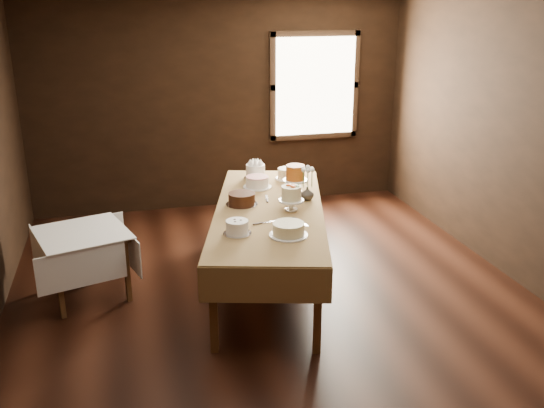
% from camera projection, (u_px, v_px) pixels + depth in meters
% --- Properties ---
extents(floor, '(5.00, 6.00, 0.01)m').
position_uv_depth(floor, '(277.00, 306.00, 5.66)').
color(floor, black).
rests_on(floor, ground).
extents(wall_back, '(5.00, 0.02, 2.80)m').
position_uv_depth(wall_back, '(220.00, 104.00, 7.95)').
color(wall_back, black).
rests_on(wall_back, ground).
extents(wall_front, '(5.00, 0.02, 2.80)m').
position_uv_depth(wall_front, '(464.00, 350.00, 2.46)').
color(wall_front, black).
rests_on(wall_front, ground).
extents(wall_right, '(0.02, 6.00, 2.80)m').
position_uv_depth(wall_right, '(528.00, 146.00, 5.78)').
color(wall_right, black).
rests_on(wall_right, ground).
extents(window, '(1.10, 0.05, 1.30)m').
position_uv_depth(window, '(315.00, 86.00, 8.13)').
color(window, '#FFEABF').
rests_on(window, wall_back).
extents(display_table, '(1.68, 2.81, 0.82)m').
position_uv_depth(display_table, '(269.00, 214.00, 5.84)').
color(display_table, '#4B311C').
rests_on(display_table, ground).
extents(side_table, '(0.99, 0.99, 0.67)m').
position_uv_depth(side_table, '(83.00, 239.00, 5.66)').
color(side_table, '#4B311C').
rests_on(side_table, ground).
extents(cake_meringue, '(0.28, 0.28, 0.16)m').
position_uv_depth(cake_meringue, '(255.00, 172.00, 6.74)').
color(cake_meringue, silver).
rests_on(cake_meringue, display_table).
extents(cake_speckled, '(0.27, 0.27, 0.12)m').
position_uv_depth(cake_speckled, '(287.00, 174.00, 6.73)').
color(cake_speckled, white).
rests_on(cake_speckled, display_table).
extents(cake_lattice, '(0.31, 0.31, 0.11)m').
position_uv_depth(cake_lattice, '(257.00, 183.00, 6.43)').
color(cake_lattice, white).
rests_on(cake_lattice, display_table).
extents(cake_caramel, '(0.26, 0.26, 0.30)m').
position_uv_depth(cake_caramel, '(295.00, 180.00, 6.27)').
color(cake_caramel, white).
rests_on(cake_caramel, display_table).
extents(cake_chocolate, '(0.32, 0.32, 0.12)m').
position_uv_depth(cake_chocolate, '(242.00, 199.00, 5.89)').
color(cake_chocolate, silver).
rests_on(cake_chocolate, display_table).
extents(cake_flowers, '(0.26, 0.26, 0.25)m').
position_uv_depth(cake_flowers, '(291.00, 199.00, 5.73)').
color(cake_flowers, white).
rests_on(cake_flowers, display_table).
extents(cake_swirl, '(0.25, 0.25, 0.13)m').
position_uv_depth(cake_swirl, '(237.00, 228.00, 5.17)').
color(cake_swirl, silver).
rests_on(cake_swirl, display_table).
extents(cake_cream, '(0.34, 0.34, 0.12)m').
position_uv_depth(cake_cream, '(288.00, 230.00, 5.14)').
color(cake_cream, white).
rests_on(cake_cream, display_table).
extents(cake_server_a, '(0.24, 0.08, 0.01)m').
position_uv_depth(cake_server_a, '(269.00, 222.00, 5.47)').
color(cake_server_a, silver).
rests_on(cake_server_a, display_table).
extents(cake_server_b, '(0.09, 0.24, 0.01)m').
position_uv_depth(cake_server_b, '(303.00, 223.00, 5.43)').
color(cake_server_b, silver).
rests_on(cake_server_b, display_table).
extents(cake_server_c, '(0.07, 0.24, 0.01)m').
position_uv_depth(cake_server_c, '(267.00, 197.00, 6.13)').
color(cake_server_c, silver).
rests_on(cake_server_c, display_table).
extents(cake_server_d, '(0.22, 0.13, 0.01)m').
position_uv_depth(cake_server_d, '(299.00, 199.00, 6.08)').
color(cake_server_d, silver).
rests_on(cake_server_d, display_table).
extents(flower_vase, '(0.18, 0.18, 0.14)m').
position_uv_depth(flower_vase, '(307.00, 193.00, 6.04)').
color(flower_vase, '#2D2823').
rests_on(flower_vase, display_table).
extents(flower_bouquet, '(0.14, 0.14, 0.20)m').
position_uv_depth(flower_bouquet, '(308.00, 175.00, 5.97)').
color(flower_bouquet, white).
rests_on(flower_bouquet, flower_vase).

